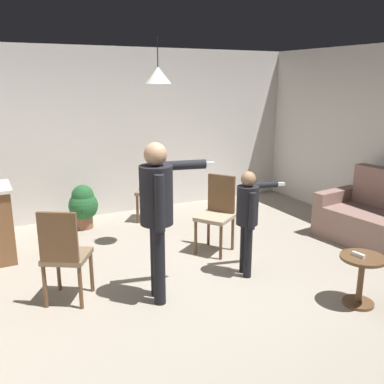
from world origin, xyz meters
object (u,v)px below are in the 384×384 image
object	(u,v)px
side_table_by_couch	(361,274)
spare_remote_on_table	(358,255)
potted_plant_corner	(83,205)
person_adult	(158,205)
person_child	(248,212)
dining_chair_by_counter	(64,253)
dining_chair_centre_back	(155,187)
dining_chair_near_wall	(217,211)

from	to	relation	value
side_table_by_couch	spare_remote_on_table	size ratio (longest dim) A/B	4.00
potted_plant_corner	spare_remote_on_table	bearing A→B (deg)	-61.90
person_adult	person_child	distance (m)	1.15
dining_chair_by_counter	side_table_by_couch	bearing A→B (deg)	3.48
person_adult	dining_chair_centre_back	world-z (taller)	person_adult
person_child	spare_remote_on_table	bearing A→B (deg)	41.48
person_child	dining_chair_near_wall	distance (m)	0.82
potted_plant_corner	person_child	bearing A→B (deg)	-62.16
person_child	side_table_by_couch	bearing A→B (deg)	42.75
person_adult	dining_chair_by_counter	size ratio (longest dim) A/B	1.63
person_child	dining_chair_centre_back	bearing A→B (deg)	-162.53
dining_chair_near_wall	potted_plant_corner	bearing A→B (deg)	5.82
spare_remote_on_table	person_child	bearing A→B (deg)	118.68
dining_chair_by_counter	potted_plant_corner	world-z (taller)	dining_chair_by_counter
dining_chair_near_wall	potted_plant_corner	xyz separation A→B (m)	(-1.36, 1.66, -0.17)
person_child	dining_chair_near_wall	xyz separation A→B (m)	(0.07, 0.79, -0.22)
side_table_by_couch	potted_plant_corner	distance (m)	4.03
potted_plant_corner	dining_chair_centre_back	bearing A→B (deg)	-8.10
dining_chair_centre_back	side_table_by_couch	bearing A→B (deg)	-130.32
person_adult	dining_chair_near_wall	world-z (taller)	person_adult
side_table_by_couch	person_adult	bearing A→B (deg)	149.84
dining_chair_near_wall	potted_plant_corner	distance (m)	2.16
dining_chair_near_wall	dining_chair_centre_back	size ratio (longest dim) A/B	1.00
side_table_by_couch	person_child	xyz separation A→B (m)	(-0.63, 1.09, 0.44)
side_table_by_couch	person_child	size ratio (longest dim) A/B	0.42
person_adult	dining_chair_by_counter	world-z (taller)	person_adult
person_adult	potted_plant_corner	xyz separation A→B (m)	(-0.18, 2.53, -0.64)
dining_chair_by_counter	spare_remote_on_table	world-z (taller)	dining_chair_by_counter
side_table_by_couch	spare_remote_on_table	xyz separation A→B (m)	(-0.04, 0.02, 0.21)
dining_chair_centre_back	potted_plant_corner	xyz separation A→B (m)	(-1.11, 0.16, -0.17)
dining_chair_near_wall	spare_remote_on_table	xyz separation A→B (m)	(0.52, -1.86, -0.01)
dining_chair_near_wall	dining_chair_centre_back	bearing A→B (deg)	-23.97
side_table_by_couch	person_child	world-z (taller)	person_child
person_child	dining_chair_by_counter	bearing A→B (deg)	-85.34
side_table_by_couch	spare_remote_on_table	world-z (taller)	spare_remote_on_table
dining_chair_near_wall	dining_chair_by_counter	bearing A→B (deg)	70.41
dining_chair_centre_back	potted_plant_corner	bearing A→B (deg)	118.07
dining_chair_by_counter	dining_chair_centre_back	size ratio (longest dim) A/B	1.00
dining_chair_by_counter	potted_plant_corner	size ratio (longest dim) A/B	1.48
person_adult	spare_remote_on_table	xyz separation A→B (m)	(1.70, -0.99, -0.47)
spare_remote_on_table	person_adult	bearing A→B (deg)	149.74
dining_chair_centre_back	potted_plant_corner	distance (m)	1.13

